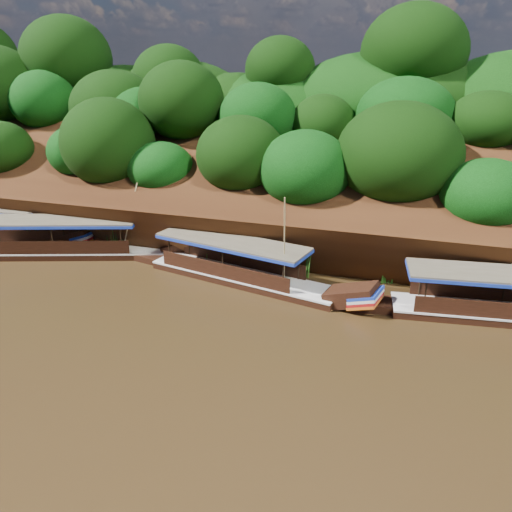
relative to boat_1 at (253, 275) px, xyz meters
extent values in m
plane|color=black|center=(1.66, -7.08, -0.59)|extent=(160.00, 160.00, 0.00)
cube|color=#32180B|center=(1.66, 8.92, 2.91)|extent=(120.00, 16.12, 13.64)
cube|color=#32180B|center=(1.66, 18.92, -0.59)|extent=(120.00, 24.00, 12.00)
ellipsoid|color=#133A09|center=(-28.34, 14.92, 8.41)|extent=(20.00, 10.00, 8.00)
ellipsoid|color=#133A09|center=(-4.34, 7.92, 2.91)|extent=(18.00, 8.00, 6.40)
ellipsoid|color=#133A09|center=(1.66, 15.92, 8.61)|extent=(24.00, 11.00, 8.40)
cube|color=black|center=(-0.76, 0.16, -0.59)|extent=(13.02, 4.95, 0.96)
cube|color=silver|center=(-0.76, 0.16, -0.14)|extent=(13.03, 5.02, 0.11)
cube|color=black|center=(6.29, -1.33, 0.15)|extent=(3.34, 2.35, 1.80)
cube|color=#1934A5|center=(7.07, -1.50, 0.47)|extent=(1.92, 2.12, 0.66)
cube|color=#A61213|center=(7.07, -1.50, 0.11)|extent=(1.92, 2.12, 0.66)
cube|color=brown|center=(-1.54, 0.33, 1.98)|extent=(10.37, 4.72, 0.13)
cube|color=#1934A5|center=(-1.54, 0.33, 1.85)|extent=(10.37, 4.72, 0.19)
cylinder|color=tan|center=(2.24, -1.13, 2.83)|extent=(0.39, 1.54, 5.71)
cube|color=black|center=(-14.00, 0.77, -0.59)|extent=(14.52, 6.96, 0.99)
cube|color=silver|center=(-14.00, 0.77, -0.12)|extent=(14.54, 7.02, 0.11)
cube|color=black|center=(-6.27, 3.40, 0.18)|extent=(3.81, 2.81, 1.95)
cube|color=#1934A5|center=(-5.41, 3.69, 0.50)|extent=(2.29, 2.36, 0.73)
cube|color=#A61213|center=(-5.41, 3.69, 0.13)|extent=(2.29, 2.36, 0.73)
cube|color=brown|center=(-14.86, 0.48, 2.05)|extent=(11.65, 6.29, 0.13)
cube|color=#1934A5|center=(-14.86, 0.48, 1.92)|extent=(11.65, 6.29, 0.20)
cylinder|color=tan|center=(-9.76, 1.98, 2.34)|extent=(0.77, 1.67, 4.60)
cube|color=black|center=(-14.77, 2.32, 0.18)|extent=(3.14, 1.98, 1.84)
cube|color=#1934A5|center=(-13.97, 2.36, 0.51)|extent=(1.68, 1.98, 0.66)
cube|color=#A61213|center=(-13.97, 2.36, 0.14)|extent=(1.68, 1.98, 0.66)
cone|color=#266218|center=(-19.21, 2.47, 0.20)|extent=(1.50, 1.50, 1.59)
cone|color=#266218|center=(-11.02, 2.07, 0.36)|extent=(1.50, 1.50, 1.92)
cone|color=#266218|center=(-4.65, 2.36, 0.10)|extent=(1.50, 1.50, 1.39)
cone|color=#266218|center=(2.45, 2.31, 0.36)|extent=(1.50, 1.50, 1.91)
cone|color=#266218|center=(8.00, 2.96, 0.35)|extent=(1.50, 1.50, 1.89)
camera|label=1|loc=(8.94, -27.19, 12.53)|focal=35.00mm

